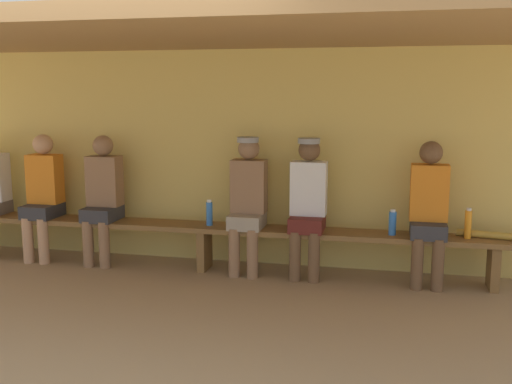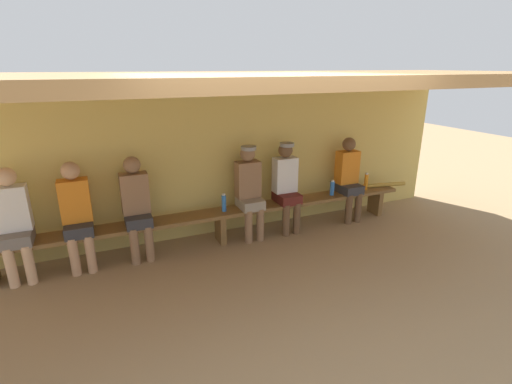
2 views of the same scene
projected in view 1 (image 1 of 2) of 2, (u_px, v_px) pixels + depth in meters
The scene contains 13 objects.
ground_plane at pixel (144, 327), 4.58m from camera, with size 24.00×24.00×0.00m, color #9E7F59.
back_wall at pixel (216, 157), 6.32m from camera, with size 8.00×0.20×2.20m, color #D8BC60.
dugout_roof at pixel (169, 32), 4.87m from camera, with size 8.00×2.80×0.12m, color #9E7547.
bench at pixel (204, 232), 6.00m from camera, with size 6.00×0.36×0.46m.
player_leftmost at pixel (429, 207), 5.48m from camera, with size 0.34×0.42×1.34m.
player_rightmost at pixel (103, 194), 6.19m from camera, with size 0.34×0.42×1.34m.
player_near_post at pixel (248, 198), 5.85m from camera, with size 0.34×0.42×1.34m.
player_in_white at pixel (308, 201), 5.72m from camera, with size 0.34×0.42×1.34m.
player_middle at pixel (43, 192), 6.34m from camera, with size 0.34×0.42×1.34m.
water_bottle_green at pixel (209, 213), 5.95m from camera, with size 0.06×0.06×0.26m.
water_bottle_blue at pixel (392, 223), 5.55m from camera, with size 0.07×0.07×0.24m.
water_bottle_orange at pixel (468, 224), 5.42m from camera, with size 0.06×0.06×0.28m.
baseball_bat at pixel (507, 237), 5.37m from camera, with size 0.07×0.07×0.86m, color #B28C33.
Camera 1 is at (1.79, -4.04, 1.78)m, focal length 41.96 mm.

